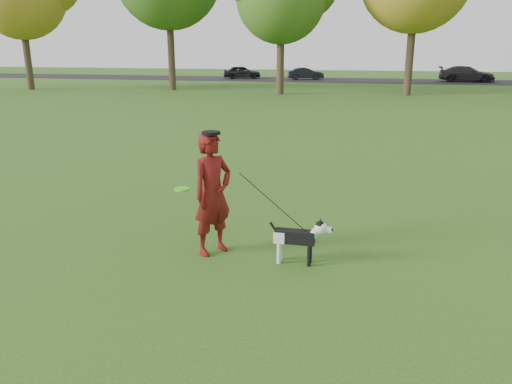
% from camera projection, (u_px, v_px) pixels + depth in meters
% --- Properties ---
extents(ground, '(120.00, 120.00, 0.00)m').
position_uv_depth(ground, '(248.00, 248.00, 7.72)').
color(ground, '#285116').
rests_on(ground, ground).
extents(road, '(120.00, 7.00, 0.02)m').
position_uv_depth(road, '(351.00, 80.00, 45.17)').
color(road, black).
rests_on(road, ground).
extents(man, '(0.74, 0.80, 1.84)m').
position_uv_depth(man, '(213.00, 194.00, 7.33)').
color(man, '#570C0C').
rests_on(man, ground).
extents(dog, '(0.91, 0.18, 0.69)m').
position_uv_depth(dog, '(300.00, 236.00, 7.07)').
color(dog, black).
rests_on(dog, ground).
extents(car_left, '(3.80, 2.47, 1.20)m').
position_uv_depth(car_left, '(242.00, 72.00, 47.14)').
color(car_left, black).
rests_on(car_left, road).
extents(car_mid, '(3.45, 1.95, 1.08)m').
position_uv_depth(car_mid, '(306.00, 74.00, 45.89)').
color(car_mid, black).
rests_on(car_mid, road).
extents(car_right, '(4.68, 2.09, 1.33)m').
position_uv_depth(car_right, '(466.00, 74.00, 42.93)').
color(car_right, '#252228').
rests_on(car_right, road).
extents(man_held_items, '(1.99, 0.39, 1.38)m').
position_uv_depth(man_held_items, '(269.00, 200.00, 7.06)').
color(man_held_items, '#4EDC1B').
rests_on(man_held_items, ground).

